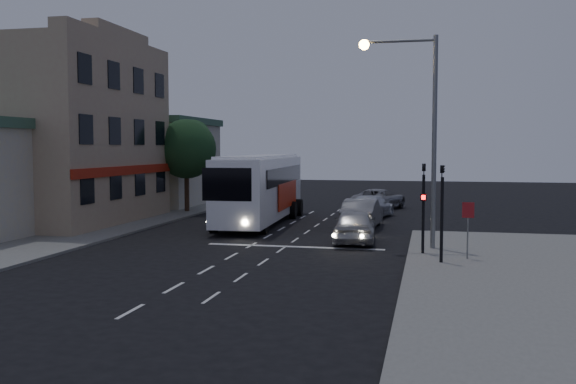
% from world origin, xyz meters
% --- Properties ---
extents(ground, '(120.00, 120.00, 0.00)m').
position_xyz_m(ground, '(0.00, 0.00, 0.00)').
color(ground, black).
extents(sidewalk_far, '(12.00, 50.00, 0.12)m').
position_xyz_m(sidewalk_far, '(-13.00, 8.00, 0.06)').
color(sidewalk_far, slate).
rests_on(sidewalk_far, ground).
extents(road_markings, '(8.00, 30.55, 0.01)m').
position_xyz_m(road_markings, '(1.29, 3.31, 0.00)').
color(road_markings, silver).
rests_on(road_markings, ground).
extents(tour_bus, '(3.29, 13.01, 3.96)m').
position_xyz_m(tour_bus, '(-1.76, 10.31, 2.14)').
color(tour_bus, white).
rests_on(tour_bus, ground).
extents(car_suv, '(2.24, 4.80, 1.59)m').
position_xyz_m(car_suv, '(4.45, 3.80, 0.79)').
color(car_suv, '#BBBBBB').
rests_on(car_suv, ground).
extents(car_sedan_a, '(1.90, 5.00, 1.63)m').
position_xyz_m(car_sedan_a, '(4.25, 9.26, 0.81)').
color(car_sedan_a, gray).
rests_on(car_sedan_a, ground).
extents(car_sedan_b, '(2.92, 5.27, 1.44)m').
position_xyz_m(car_sedan_b, '(4.26, 14.52, 0.72)').
color(car_sedan_b, silver).
rests_on(car_sedan_b, ground).
extents(car_sedan_c, '(4.02, 5.81, 1.47)m').
position_xyz_m(car_sedan_c, '(4.32, 20.22, 0.74)').
color(car_sedan_c, gray).
rests_on(car_sedan_c, ground).
extents(traffic_signal_main, '(0.25, 0.35, 4.10)m').
position_xyz_m(traffic_signal_main, '(7.60, 0.78, 2.42)').
color(traffic_signal_main, black).
rests_on(traffic_signal_main, sidewalk_near).
extents(traffic_signal_side, '(0.18, 0.15, 4.10)m').
position_xyz_m(traffic_signal_side, '(8.30, -1.20, 2.42)').
color(traffic_signal_side, black).
rests_on(traffic_signal_side, sidewalk_near).
extents(regulatory_sign, '(0.45, 0.12, 2.20)m').
position_xyz_m(regulatory_sign, '(9.30, -0.24, 1.60)').
color(regulatory_sign, slate).
rests_on(regulatory_sign, sidewalk_near).
extents(streetlight, '(3.32, 0.44, 9.00)m').
position_xyz_m(streetlight, '(7.34, 2.20, 5.73)').
color(streetlight, slate).
rests_on(streetlight, sidewalk_near).
extents(main_building, '(10.12, 12.00, 11.00)m').
position_xyz_m(main_building, '(-13.96, 8.00, 5.16)').
color(main_building, tan).
rests_on(main_building, sidewalk_far).
extents(low_building_north, '(9.40, 9.40, 6.50)m').
position_xyz_m(low_building_north, '(-13.50, 20.00, 3.39)').
color(low_building_north, beige).
rests_on(low_building_north, sidewalk_far).
extents(street_tree, '(4.00, 4.00, 6.20)m').
position_xyz_m(street_tree, '(-8.21, 15.02, 4.50)').
color(street_tree, black).
rests_on(street_tree, sidewalk_far).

